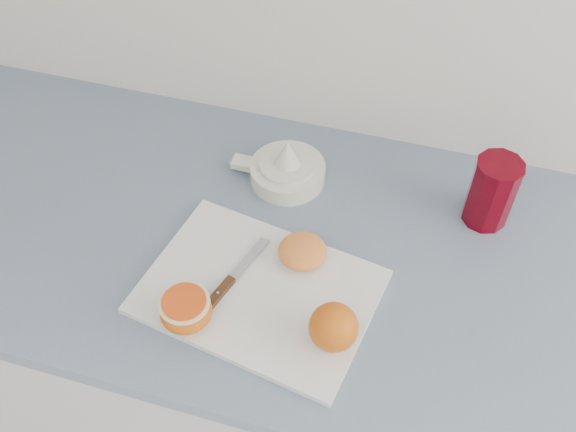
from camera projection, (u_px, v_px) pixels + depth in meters
The scene contains 8 objects.
counter at pixel (323, 376), 1.40m from camera, with size 2.60×0.64×0.89m.
cutting_board at pixel (259, 291), 1.00m from camera, with size 0.35×0.25×0.01m, color white.
whole_orange at pixel (334, 327), 0.91m from camera, with size 0.07×0.07×0.07m.
half_orange at pixel (186, 310), 0.95m from camera, with size 0.08×0.08×0.05m.
squeezed_shell at pixel (303, 251), 1.03m from camera, with size 0.08×0.08×0.03m.
paring_knife at pixel (224, 288), 1.00m from camera, with size 0.06×0.16×0.01m.
citrus_juicer at pixel (287, 169), 1.16m from camera, with size 0.17×0.14×0.09m.
red_tumbler at pixel (491, 194), 1.07m from camera, with size 0.08×0.08×0.13m.
Camera 1 is at (0.31, 1.05, 1.73)m, focal length 40.00 mm.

